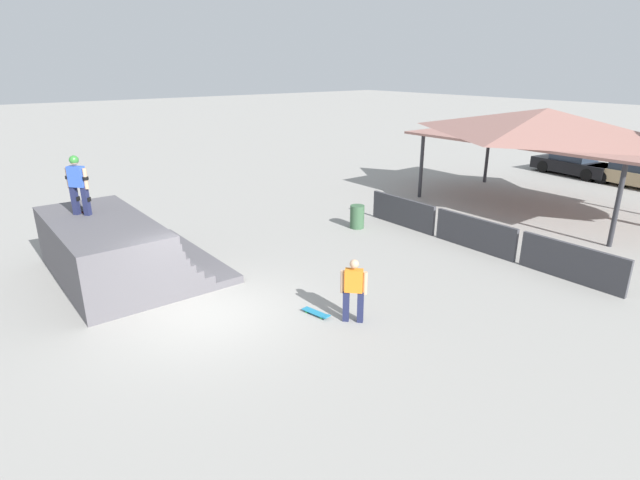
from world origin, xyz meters
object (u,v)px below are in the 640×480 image
(skateboard_on_deck, at_px, (82,209))
(bystander_walking, at_px, (354,288))
(parked_car_tan, at_px, (637,174))
(skateboard_on_ground, at_px, (317,313))
(trash_bin, at_px, (357,217))
(skater_on_deck, at_px, (77,181))
(parked_car_black, at_px, (574,164))

(skateboard_on_deck, xyz_separation_m, bystander_walking, (7.34, 3.95, -0.91))
(bystander_walking, xyz_separation_m, parked_car_tan, (-1.75, 20.07, -0.26))
(skateboard_on_ground, xyz_separation_m, parked_car_tan, (-1.00, 20.57, 0.54))
(skateboard_on_deck, relative_size, trash_bin, 0.99)
(bystander_walking, distance_m, parked_car_tan, 20.15)
(skater_on_deck, relative_size, trash_bin, 1.96)
(bystander_walking, bearing_deg, skateboard_on_deck, -14.76)
(skateboard_on_deck, bearing_deg, skateboard_on_ground, 19.56)
(parked_car_black, bearing_deg, skater_on_deck, -86.64)
(skater_on_deck, bearing_deg, parked_car_black, 46.48)
(skateboard_on_ground, distance_m, trash_bin, 6.98)
(bystander_walking, distance_m, trash_bin, 7.13)
(skateboard_on_deck, distance_m, trash_bin, 9.12)
(parked_car_black, bearing_deg, trash_bin, -82.99)
(bystander_walking, relative_size, skateboard_on_ground, 1.94)
(skater_on_deck, bearing_deg, skateboard_on_ground, -9.29)
(skateboard_on_deck, xyz_separation_m, trash_bin, (2.10, 8.77, -1.35))
(trash_bin, bearing_deg, skater_on_deck, -100.80)
(skater_on_deck, distance_m, parked_car_tan, 24.74)
(skater_on_deck, bearing_deg, parked_car_tan, 38.84)
(skater_on_deck, relative_size, parked_car_tan, 0.38)
(skateboard_on_deck, distance_m, bystander_walking, 8.39)
(skateboard_on_deck, relative_size, parked_car_black, 0.19)
(skateboard_on_deck, relative_size, parked_car_tan, 0.19)
(skater_on_deck, height_order, skateboard_on_ground, skater_on_deck)
(skater_on_deck, distance_m, bystander_walking, 8.22)
(bystander_walking, height_order, parked_car_tan, bystander_walking)
(skater_on_deck, height_order, trash_bin, skater_on_deck)
(skater_on_deck, height_order, parked_car_tan, skater_on_deck)
(bystander_walking, bearing_deg, parked_car_black, -119.23)
(skateboard_on_ground, distance_m, parked_car_black, 21.31)
(trash_bin, height_order, parked_car_tan, parked_car_tan)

